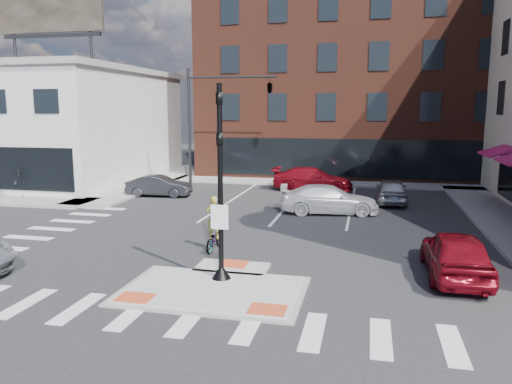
% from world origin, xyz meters
% --- Properties ---
extents(ground, '(120.00, 120.00, 0.00)m').
position_xyz_m(ground, '(0.00, 0.00, 0.00)').
color(ground, '#28282B').
rests_on(ground, ground).
extents(refuge_island, '(5.40, 4.65, 0.13)m').
position_xyz_m(refuge_island, '(0.00, -0.26, 0.05)').
color(refuge_island, gray).
rests_on(refuge_island, ground).
extents(sidewalk_nw, '(23.50, 20.50, 0.15)m').
position_xyz_m(sidewalk_nw, '(-16.76, 15.29, 0.08)').
color(sidewalk_nw, gray).
rests_on(sidewalk_nw, ground).
extents(sidewalk_e, '(3.00, 24.00, 0.15)m').
position_xyz_m(sidewalk_e, '(10.80, 10.00, 0.07)').
color(sidewalk_e, gray).
rests_on(sidewalk_e, ground).
extents(sidewalk_n, '(26.00, 3.00, 0.15)m').
position_xyz_m(sidewalk_n, '(3.00, 22.00, 0.07)').
color(sidewalk_n, gray).
rests_on(sidewalk_n, ground).
extents(building_nw, '(20.40, 16.40, 14.40)m').
position_xyz_m(building_nw, '(-21.98, 19.98, 4.23)').
color(building_nw, beige).
rests_on(building_nw, ground).
extents(building_n, '(24.40, 18.40, 15.50)m').
position_xyz_m(building_n, '(3.00, 31.99, 7.80)').
color(building_n, '#57271B').
rests_on(building_n, ground).
extents(building_far_left, '(10.00, 12.00, 10.00)m').
position_xyz_m(building_far_left, '(-4.00, 52.00, 5.00)').
color(building_far_left, slate).
rests_on(building_far_left, ground).
extents(building_far_right, '(12.00, 12.00, 12.00)m').
position_xyz_m(building_far_right, '(9.00, 54.00, 6.00)').
color(building_far_right, brown).
rests_on(building_far_right, ground).
extents(signal_pole, '(0.60, 0.60, 5.98)m').
position_xyz_m(signal_pole, '(0.00, 0.40, 2.36)').
color(signal_pole, black).
rests_on(signal_pole, refuge_island).
extents(mast_arm_signal, '(6.10, 2.24, 8.00)m').
position_xyz_m(mast_arm_signal, '(-3.47, 18.00, 6.21)').
color(mast_arm_signal, black).
rests_on(mast_arm_signal, ground).
extents(red_sedan, '(1.86, 4.56, 1.55)m').
position_xyz_m(red_sedan, '(7.19, 2.50, 0.77)').
color(red_sedan, maroon).
rests_on(red_sedan, ground).
extents(white_pickup, '(5.29, 2.78, 1.46)m').
position_xyz_m(white_pickup, '(2.43, 11.65, 0.73)').
color(white_pickup, white).
rests_on(white_pickup, ground).
extents(bg_car_dark, '(4.07, 1.74, 1.31)m').
position_xyz_m(bg_car_dark, '(-8.26, 14.47, 0.65)').
color(bg_car_dark, '#26262B').
rests_on(bg_car_dark, ground).
extents(bg_car_silver, '(1.73, 4.23, 1.44)m').
position_xyz_m(bg_car_silver, '(5.70, 15.34, 0.72)').
color(bg_car_silver, '#B3B6BA').
rests_on(bg_car_silver, ground).
extents(bg_car_red, '(5.30, 2.21, 1.53)m').
position_xyz_m(bg_car_red, '(0.78, 18.82, 0.77)').
color(bg_car_red, maroon).
rests_on(bg_car_red, ground).
extents(cyclist, '(0.64, 1.67, 2.11)m').
position_xyz_m(cyclist, '(-1.31, 3.78, 0.71)').
color(cyclist, '#3F3F44').
rests_on(cyclist, ground).
extents(pedestrian_a, '(0.90, 0.78, 1.61)m').
position_xyz_m(pedestrian_a, '(-16.19, 12.00, 0.95)').
color(pedestrian_a, black).
rests_on(pedestrian_a, sidewalk_nw).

